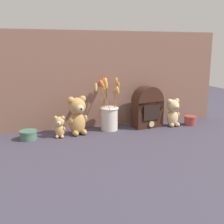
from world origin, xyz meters
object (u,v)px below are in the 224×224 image
Objects in this scene: vintage_radio at (147,107)px; decorative_tin_tall at (28,135)px; decorative_tin_short at (190,120)px; teddy_bear_medium at (173,112)px; teddy_bear_large at (77,115)px; flower_vase at (109,114)px; teddy_bear_small at (60,126)px.

decorative_tin_tall is (-0.77, -0.06, -0.11)m from vintage_radio.
vintage_radio is 0.32m from decorative_tin_short.
teddy_bear_large is at bearing 179.99° from teddy_bear_medium.
flower_vase is 4.14× the size of decorative_tin_short.
teddy_bear_large reaches higher than decorative_tin_short.
teddy_bear_medium is at bearing -0.01° from teddy_bear_large.
decorative_tin_tall is (-0.29, -0.02, -0.10)m from teddy_bear_large.
teddy_bear_medium is at bearing 1.43° from decorative_tin_tall.
teddy_bear_large is 0.13m from teddy_bear_small.
teddy_bear_small is (-0.76, -0.03, -0.03)m from teddy_bear_medium.
decorative_tin_tall is at bearing -172.78° from flower_vase.
flower_vase reaches higher than teddy_bear_medium.
flower_vase reaches higher than decorative_tin_short.
vintage_radio is 3.33× the size of decorative_tin_short.
teddy_bear_large is 0.69× the size of flower_vase.
teddy_bear_medium is 1.45× the size of teddy_bear_small.
teddy_bear_medium is at bearing 175.30° from decorative_tin_short.
teddy_bear_medium reaches higher than decorative_tin_tall.
teddy_bear_small is 1.28× the size of decorative_tin_tall.
flower_vase is at bearing 174.88° from decorative_tin_short.
vintage_radio is at bearing 171.84° from decorative_tin_short.
flower_vase is 0.51m from decorative_tin_tall.
vintage_radio reaches higher than decorative_tin_tall.
flower_vase reaches higher than teddy_bear_small.
vintage_radio is (0.48, 0.03, 0.01)m from teddy_bear_large.
flower_vase reaches higher than vintage_radio.
decorative_tin_tall is (-0.18, 0.01, -0.04)m from teddy_bear_small.
decorative_tin_tall is at bearing -175.37° from teddy_bear_large.
teddy_bear_small is at bearing -177.64° from teddy_bear_medium.
vintage_radio is 2.70× the size of decorative_tin_tall.
vintage_radio reaches higher than teddy_bear_small.
decorative_tin_tall is at bearing -179.31° from decorative_tin_short.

